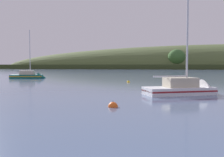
{
  "coord_description": "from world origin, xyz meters",
  "views": [
    {
      "loc": [
        10.34,
        2.88,
        3.18
      ],
      "look_at": [
        4.66,
        30.27,
        1.66
      ],
      "focal_mm": 40.8,
      "sensor_mm": 36.0,
      "label": 1
    }
  ],
  "objects_px": {
    "sailboat_far_left": "(188,91)",
    "mooring_buoy_off_fishing_boat": "(128,82)",
    "sailboat_outer_reach": "(30,77)",
    "mooring_buoy_foreground": "(169,81)",
    "mooring_buoy_far_upstream": "(113,107)"
  },
  "relations": [
    {
      "from": "sailboat_far_left",
      "to": "mooring_buoy_far_upstream",
      "type": "bearing_deg",
      "value": -147.99
    },
    {
      "from": "mooring_buoy_off_fishing_boat",
      "to": "mooring_buoy_far_upstream",
      "type": "distance_m",
      "value": 26.82
    },
    {
      "from": "mooring_buoy_foreground",
      "to": "mooring_buoy_far_upstream",
      "type": "height_order",
      "value": "mooring_buoy_far_upstream"
    },
    {
      "from": "sailboat_outer_reach",
      "to": "mooring_buoy_far_upstream",
      "type": "distance_m",
      "value": 44.53
    },
    {
      "from": "mooring_buoy_foreground",
      "to": "mooring_buoy_far_upstream",
      "type": "distance_m",
      "value": 33.63
    },
    {
      "from": "sailboat_far_left",
      "to": "mooring_buoy_off_fishing_boat",
      "type": "bearing_deg",
      "value": 92.21
    },
    {
      "from": "sailboat_outer_reach",
      "to": "mooring_buoy_off_fishing_boat",
      "type": "xyz_separation_m",
      "value": [
        24.34,
        -8.76,
        -0.34
      ]
    },
    {
      "from": "mooring_buoy_far_upstream",
      "to": "sailboat_outer_reach",
      "type": "bearing_deg",
      "value": 127.22
    },
    {
      "from": "sailboat_outer_reach",
      "to": "mooring_buoy_off_fishing_boat",
      "type": "relative_size",
      "value": 18.39
    },
    {
      "from": "sailboat_far_left",
      "to": "mooring_buoy_far_upstream",
      "type": "height_order",
      "value": "sailboat_far_left"
    },
    {
      "from": "sailboat_outer_reach",
      "to": "mooring_buoy_far_upstream",
      "type": "height_order",
      "value": "sailboat_outer_reach"
    },
    {
      "from": "sailboat_outer_reach",
      "to": "sailboat_far_left",
      "type": "bearing_deg",
      "value": -52.76
    },
    {
      "from": "mooring_buoy_foreground",
      "to": "mooring_buoy_off_fishing_boat",
      "type": "distance_m",
      "value": 9.8
    },
    {
      "from": "sailboat_far_left",
      "to": "sailboat_outer_reach",
      "type": "xyz_separation_m",
      "value": [
        -33.16,
        25.83,
        -0.03
      ]
    },
    {
      "from": "sailboat_far_left",
      "to": "sailboat_outer_reach",
      "type": "height_order",
      "value": "sailboat_far_left"
    }
  ]
}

